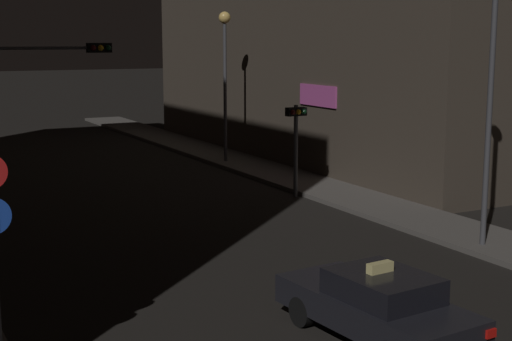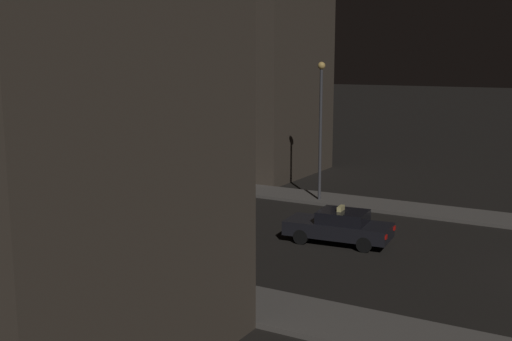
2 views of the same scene
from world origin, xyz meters
name	(u,v)px [view 1 (image 1 of 2)]	position (x,y,z in m)	size (l,w,h in m)	color
sidewalk_right	(289,178)	(7.56, 25.93, 0.08)	(2.65, 55.85, 0.16)	#5B5651
taxi	(377,305)	(0.32, 10.10, 0.74)	(2.18, 4.59, 1.62)	black
traffic_light_overhead	(14,93)	(-4.08, 23.27, 4.25)	(5.18, 0.42, 5.89)	#47474C
traffic_light_right_kerb	(296,131)	(5.99, 22.76, 2.53)	(0.80, 0.42, 3.50)	#47474C
street_lamp_near_block	(491,87)	(6.95, 14.00, 4.61)	(0.40, 0.40, 7.36)	#47474C
street_lamp_far_block	(225,55)	(6.93, 30.93, 5.21)	(0.56, 0.56, 7.04)	#47474C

